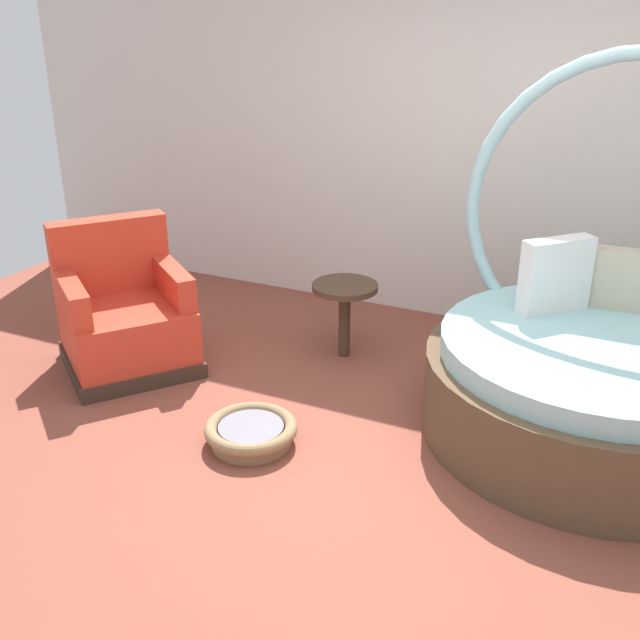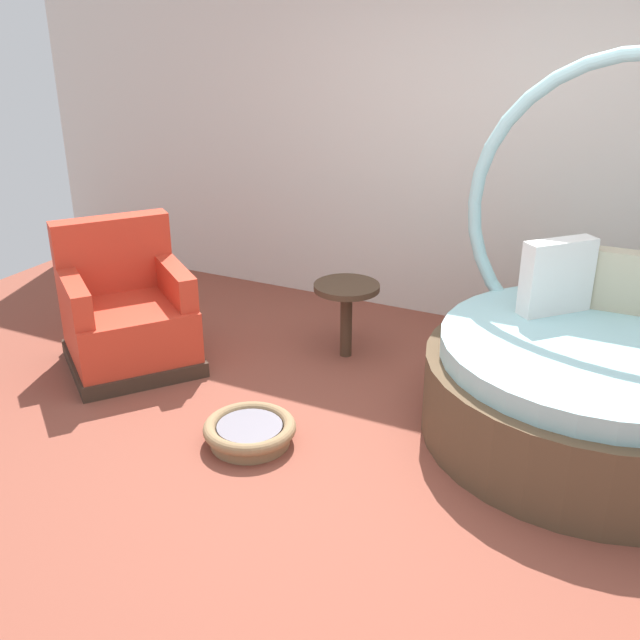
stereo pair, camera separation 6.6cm
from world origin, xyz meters
TOP-DOWN VIEW (x-y plane):
  - ground_plane at (0.00, 0.00)m, footprint 8.00×8.00m
  - back_wall at (0.00, 2.21)m, footprint 8.00×0.12m
  - round_daybed at (1.00, 0.91)m, footprint 1.86×1.86m
  - red_armchair at (-1.90, 0.44)m, footprint 1.12×1.12m
  - pet_basket at (-0.66, -0.07)m, footprint 0.51×0.51m
  - side_table at (-0.65, 1.17)m, footprint 0.44×0.44m

SIDE VIEW (x-z plane):
  - ground_plane at x=0.00m, z-range -0.02..0.00m
  - pet_basket at x=-0.66m, z-range 0.01..0.14m
  - red_armchair at x=-1.90m, z-range -0.14..0.80m
  - round_daybed at x=1.00m, z-range -0.62..1.42m
  - side_table at x=-0.65m, z-range 0.17..0.69m
  - back_wall at x=0.00m, z-range 0.00..2.67m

